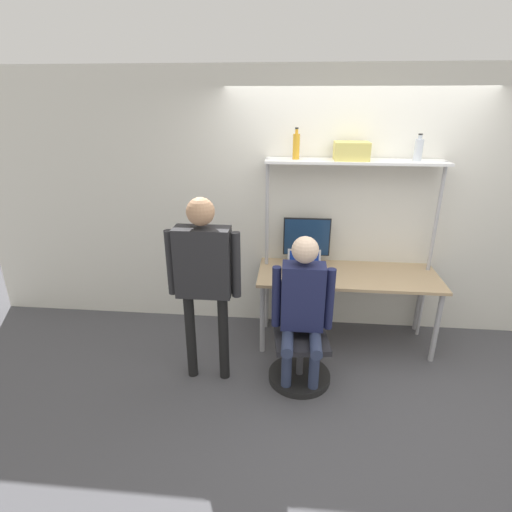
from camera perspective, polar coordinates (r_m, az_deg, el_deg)
The scene contains 13 objects.
ground_plane at distance 4.14m, azimuth 12.67°, elevation -14.31°, with size 12.00×12.00×0.00m, color #4C4C51.
wall_back at distance 4.24m, azimuth 13.05°, elevation 6.83°, with size 8.00×0.06×2.70m.
desk at distance 4.11m, azimuth 12.89°, elevation -3.48°, with size 1.78×0.69×0.77m.
shelf_unit at distance 4.00m, azimuth 13.68°, elevation 9.54°, with size 1.69×0.31×1.85m.
monitor at distance 4.14m, azimuth 7.24°, elevation 2.38°, with size 0.48×0.18×0.50m.
laptop at distance 3.95m, azimuth 6.84°, elevation -1.82°, with size 0.32×0.25×0.24m.
cell_phone at distance 3.96m, azimuth 10.36°, elevation -2.94°, with size 0.07×0.15×0.01m.
office_chair at distance 3.72m, azimuth 6.26°, elevation -13.34°, with size 0.56×0.56×0.90m.
person_seated at distance 3.40m, azimuth 6.70°, elevation -6.50°, with size 0.53×0.47×1.37m.
person_standing at distance 3.34m, azimuth -7.51°, elevation -1.76°, with size 0.62×0.23×1.68m.
bottle_amber at distance 3.90m, azimuth 5.76°, elevation 15.38°, with size 0.06×0.06×0.29m.
bottle_clear at distance 4.06m, azimuth 22.19°, elevation 13.92°, with size 0.08×0.08×0.24m.
storage_box at distance 3.94m, azimuth 13.48°, elevation 14.39°, with size 0.32×0.23×0.17m.
Camera 1 is at (-0.57, -3.33, 2.40)m, focal length 28.00 mm.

